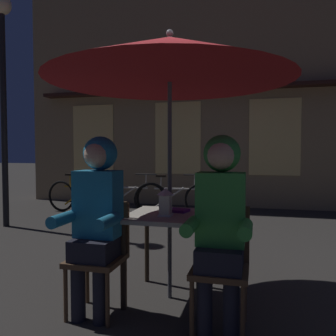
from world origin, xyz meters
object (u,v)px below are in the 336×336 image
at_px(patio_umbrella, 170,60).
at_px(person_right_hooded, 220,213).
at_px(bicycle_third, 175,199).
at_px(person_left_hooded, 97,207).
at_px(bicycle_nearest, 82,196).
at_px(street_lamp, 3,66).
at_px(chair_right, 221,260).
at_px(cafe_table, 170,225).
at_px(lantern, 166,202).
at_px(bicycle_second, 128,197).
at_px(book, 177,210).
at_px(chair_left, 100,250).

height_order(patio_umbrella, person_right_hooded, patio_umbrella).
bearing_deg(bicycle_third, person_left_hooded, -85.09).
relative_size(person_left_hooded, bicycle_nearest, 0.83).
bearing_deg(street_lamp, bicycle_third, 32.19).
xyz_separation_m(chair_right, person_right_hooded, (0.00, -0.06, 0.36)).
bearing_deg(cafe_table, patio_umbrella, 0.00).
height_order(lantern, street_lamp, street_lamp).
bearing_deg(bicycle_third, lantern, -77.80).
height_order(patio_umbrella, bicycle_second, patio_umbrella).
relative_size(cafe_table, book, 3.70).
bearing_deg(chair_right, bicycle_second, 119.54).
distance_m(lantern, bicycle_nearest, 4.65).
height_order(bicycle_nearest, bicycle_second, same).
xyz_separation_m(patio_umbrella, book, (0.04, 0.12, -1.31)).
xyz_separation_m(cafe_table, person_left_hooded, (-0.48, -0.43, 0.21)).
xyz_separation_m(cafe_table, patio_umbrella, (0.00, 0.00, 1.42)).
height_order(lantern, bicycle_third, lantern).
xyz_separation_m(lantern, book, (0.04, 0.23, -0.11)).
distance_m(person_left_hooded, person_right_hooded, 0.96).
bearing_deg(bicycle_nearest, lantern, -52.78).
bearing_deg(person_left_hooded, cafe_table, 41.57).
xyz_separation_m(person_right_hooded, street_lamp, (-3.90, 2.51, 1.87)).
bearing_deg(lantern, chair_left, -150.56).
bearing_deg(bicycle_second, person_right_hooded, -60.81).
bearing_deg(street_lamp, person_right_hooded, -32.72).
xyz_separation_m(chair_right, person_left_hooded, (-0.96, -0.06, 0.36)).
bearing_deg(book, patio_umbrella, -92.73).
bearing_deg(bicycle_second, bicycle_nearest, -173.98).
distance_m(chair_left, person_left_hooded, 0.36).
height_order(street_lamp, bicycle_second, street_lamp).
xyz_separation_m(cafe_table, chair_right, (0.48, -0.37, -0.15)).
height_order(cafe_table, street_lamp, street_lamp).
xyz_separation_m(chair_left, bicycle_third, (-0.36, 4.08, -0.14)).
bearing_deg(cafe_table, person_left_hooded, -138.43).
height_order(person_left_hooded, bicycle_second, person_left_hooded).
distance_m(cafe_table, patio_umbrella, 1.42).
relative_size(lantern, person_right_hooded, 0.17).
relative_size(chair_right, book, 4.35).
distance_m(cafe_table, person_right_hooded, 0.67).
bearing_deg(bicycle_nearest, patio_umbrella, -51.89).
bearing_deg(person_left_hooded, lantern, 34.42).
bearing_deg(patio_umbrella, bicycle_third, 102.68).
bearing_deg(bicycle_third, book, -76.37).
xyz_separation_m(chair_left, bicycle_nearest, (-2.32, 3.94, -0.14)).
distance_m(person_right_hooded, street_lamp, 5.00).
xyz_separation_m(person_left_hooded, bicycle_third, (-0.36, 4.14, -0.50)).
relative_size(lantern, chair_left, 0.27).
height_order(person_left_hooded, person_right_hooded, same).
distance_m(person_left_hooded, bicycle_second, 4.35).
bearing_deg(lantern, person_left_hooded, -145.58).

